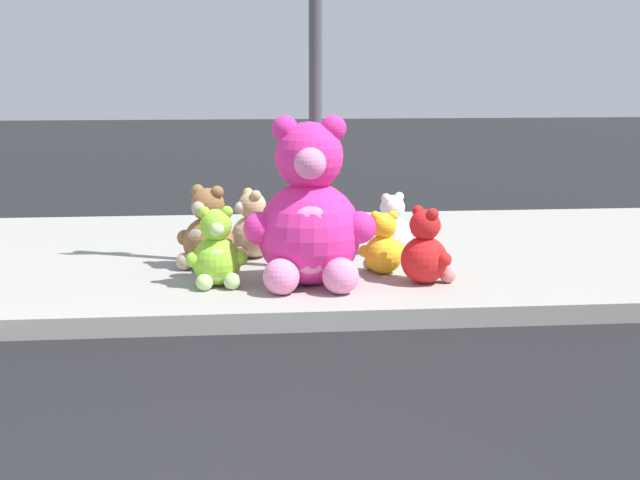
{
  "coord_description": "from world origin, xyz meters",
  "views": [
    {
      "loc": [
        0.28,
        -3.18,
        1.84
      ],
      "look_at": [
        0.96,
        3.6,
        0.55
      ],
      "focal_mm": 51.2,
      "sensor_mm": 36.0,
      "label": 1
    }
  ],
  "objects_px": {
    "plush_brown": "(207,235)",
    "plush_white": "(391,229)",
    "plush_yellow": "(383,248)",
    "plush_red": "(426,252)",
    "sign_pole": "(315,67)",
    "plush_pink_large": "(309,218)",
    "plush_tan": "(250,230)",
    "plush_lime": "(217,254)"
  },
  "relations": [
    {
      "from": "plush_pink_large",
      "to": "plush_red",
      "type": "height_order",
      "value": "plush_pink_large"
    },
    {
      "from": "sign_pole",
      "to": "plush_yellow",
      "type": "xyz_separation_m",
      "value": [
        0.54,
        -0.22,
        -1.49
      ]
    },
    {
      "from": "sign_pole",
      "to": "plush_pink_large",
      "type": "distance_m",
      "value": 1.31
    },
    {
      "from": "plush_red",
      "to": "plush_lime",
      "type": "relative_size",
      "value": 0.98
    },
    {
      "from": "plush_tan",
      "to": "plush_lime",
      "type": "bearing_deg",
      "value": -105.43
    },
    {
      "from": "plush_tan",
      "to": "plush_yellow",
      "type": "relative_size",
      "value": 1.18
    },
    {
      "from": "plush_brown",
      "to": "plush_white",
      "type": "height_order",
      "value": "plush_brown"
    },
    {
      "from": "sign_pole",
      "to": "plush_red",
      "type": "distance_m",
      "value": 1.78
    },
    {
      "from": "sign_pole",
      "to": "plush_lime",
      "type": "height_order",
      "value": "sign_pole"
    },
    {
      "from": "plush_red",
      "to": "plush_yellow",
      "type": "relative_size",
      "value": 1.17
    },
    {
      "from": "sign_pole",
      "to": "plush_red",
      "type": "bearing_deg",
      "value": -36.37
    },
    {
      "from": "plush_brown",
      "to": "plush_tan",
      "type": "xyz_separation_m",
      "value": [
        0.38,
        0.39,
        -0.04
      ]
    },
    {
      "from": "plush_pink_large",
      "to": "plush_lime",
      "type": "xyz_separation_m",
      "value": [
        -0.73,
        0.04,
        -0.28
      ]
    },
    {
      "from": "sign_pole",
      "to": "plush_pink_large",
      "type": "xyz_separation_m",
      "value": [
        -0.1,
        -0.59,
        -1.16
      ]
    },
    {
      "from": "plush_brown",
      "to": "plush_lime",
      "type": "bearing_deg",
      "value": -82.41
    },
    {
      "from": "sign_pole",
      "to": "plush_tan",
      "type": "distance_m",
      "value": 1.63
    },
    {
      "from": "plush_pink_large",
      "to": "plush_tan",
      "type": "bearing_deg",
      "value": 111.57
    },
    {
      "from": "plush_red",
      "to": "plush_lime",
      "type": "height_order",
      "value": "plush_lime"
    },
    {
      "from": "plush_white",
      "to": "plush_pink_large",
      "type": "bearing_deg",
      "value": -126.29
    },
    {
      "from": "plush_pink_large",
      "to": "plush_white",
      "type": "relative_size",
      "value": 2.35
    },
    {
      "from": "plush_brown",
      "to": "plush_lime",
      "type": "xyz_separation_m",
      "value": [
        0.09,
        -0.67,
        -0.03
      ]
    },
    {
      "from": "plush_white",
      "to": "plush_tan",
      "type": "bearing_deg",
      "value": -177.03
    },
    {
      "from": "plush_pink_large",
      "to": "plush_yellow",
      "type": "bearing_deg",
      "value": 29.43
    },
    {
      "from": "plush_white",
      "to": "plush_lime",
      "type": "bearing_deg",
      "value": -144.62
    },
    {
      "from": "sign_pole",
      "to": "plush_tan",
      "type": "xyz_separation_m",
      "value": [
        -0.54,
        0.51,
        -1.45
      ]
    },
    {
      "from": "plush_red",
      "to": "plush_white",
      "type": "relative_size",
      "value": 1.09
    },
    {
      "from": "sign_pole",
      "to": "plush_tan",
      "type": "height_order",
      "value": "sign_pole"
    },
    {
      "from": "plush_pink_large",
      "to": "plush_yellow",
      "type": "xyz_separation_m",
      "value": [
        0.65,
        0.37,
        -0.32
      ]
    },
    {
      "from": "sign_pole",
      "to": "plush_white",
      "type": "distance_m",
      "value": 1.75
    },
    {
      "from": "sign_pole",
      "to": "plush_tan",
      "type": "bearing_deg",
      "value": 136.5
    },
    {
      "from": "plush_red",
      "to": "plush_brown",
      "type": "height_order",
      "value": "plush_brown"
    },
    {
      "from": "plush_red",
      "to": "plush_tan",
      "type": "distance_m",
      "value": 1.77
    },
    {
      "from": "plush_yellow",
      "to": "plush_red",
      "type": "bearing_deg",
      "value": -53.89
    },
    {
      "from": "plush_red",
      "to": "plush_brown",
      "type": "distance_m",
      "value": 1.89
    },
    {
      "from": "plush_brown",
      "to": "plush_yellow",
      "type": "bearing_deg",
      "value": -13.19
    },
    {
      "from": "sign_pole",
      "to": "plush_brown",
      "type": "relative_size",
      "value": 4.48
    },
    {
      "from": "plush_brown",
      "to": "sign_pole",
      "type": "bearing_deg",
      "value": -7.43
    },
    {
      "from": "plush_lime",
      "to": "sign_pole",
      "type": "bearing_deg",
      "value": 33.31
    },
    {
      "from": "plush_red",
      "to": "plush_white",
      "type": "xyz_separation_m",
      "value": [
        -0.07,
        1.19,
        -0.02
      ]
    },
    {
      "from": "plush_white",
      "to": "plush_lime",
      "type": "relative_size",
      "value": 0.9
    },
    {
      "from": "sign_pole",
      "to": "plush_pink_large",
      "type": "height_order",
      "value": "sign_pole"
    },
    {
      "from": "plush_pink_large",
      "to": "plush_lime",
      "type": "bearing_deg",
      "value": 176.65
    }
  ]
}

